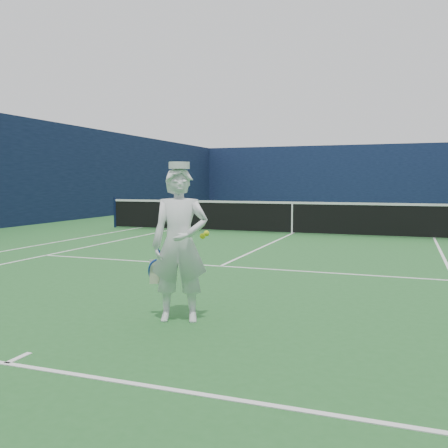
{
  "coord_description": "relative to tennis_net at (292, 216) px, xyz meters",
  "views": [
    {
      "loc": [
        3.32,
        -15.29,
        1.63
      ],
      "look_at": [
        0.86,
        -8.56,
        1.02
      ],
      "focal_mm": 40.0,
      "sensor_mm": 36.0,
      "label": 1
    }
  ],
  "objects": [
    {
      "name": "ground",
      "position": [
        0.0,
        0.0,
        -0.55
      ],
      "size": [
        80.0,
        80.0,
        0.0
      ],
      "primitive_type": "plane",
      "color": "#256129",
      "rests_on": "ground"
    },
    {
      "name": "court_markings",
      "position": [
        0.0,
        0.0,
        -0.55
      ],
      "size": [
        11.03,
        23.83,
        0.01
      ],
      "color": "white",
      "rests_on": "ground"
    },
    {
      "name": "windscreen_fence",
      "position": [
        0.0,
        0.0,
        1.45
      ],
      "size": [
        20.12,
        36.12,
        4.0
      ],
      "color": "#10193A",
      "rests_on": "ground"
    },
    {
      "name": "tennis_net",
      "position": [
        0.0,
        0.0,
        0.0
      ],
      "size": [
        12.88,
        0.09,
        1.07
      ],
      "color": "#141E4C",
      "rests_on": "ground"
    },
    {
      "name": "tennis_player",
      "position": [
        0.86,
        -10.06,
        0.35
      ],
      "size": [
        0.86,
        0.62,
        1.85
      ],
      "rotation": [
        0.0,
        0.0,
        0.33
      ],
      "color": "white",
      "rests_on": "ground"
    }
  ]
}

